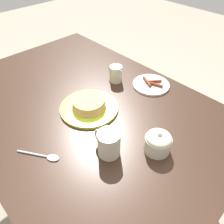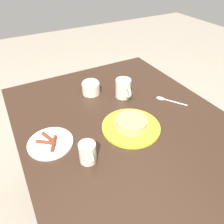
{
  "view_description": "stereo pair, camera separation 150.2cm",
  "coord_description": "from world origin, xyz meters",
  "px_view_note": "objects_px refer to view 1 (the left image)",
  "views": [
    {
      "loc": [
        -0.66,
        0.44,
        1.39
      ],
      "look_at": [
        -0.16,
        -0.04,
        0.77
      ],
      "focal_mm": 35.0,
      "sensor_mm": 36.0,
      "label": 1
    },
    {
      "loc": [
        0.56,
        -0.43,
        1.4
      ],
      "look_at": [
        -0.16,
        -0.04,
        0.77
      ],
      "focal_mm": 35.0,
      "sensor_mm": 36.0,
      "label": 2
    }
  ],
  "objects_px": {
    "pancake_plate": "(88,106)",
    "spoon": "(46,156)",
    "sugar_bowl": "(158,142)",
    "side_plate_bacon": "(151,84)",
    "coffee_mug": "(108,143)",
    "creamer_pitcher": "(116,73)"
  },
  "relations": [
    {
      "from": "pancake_plate",
      "to": "spoon",
      "type": "bearing_deg",
      "value": 109.62
    },
    {
      "from": "sugar_bowl",
      "to": "spoon",
      "type": "height_order",
      "value": "sugar_bowl"
    },
    {
      "from": "side_plate_bacon",
      "to": "spoon",
      "type": "height_order",
      "value": "side_plate_bacon"
    },
    {
      "from": "side_plate_bacon",
      "to": "spoon",
      "type": "relative_size",
      "value": 1.27
    },
    {
      "from": "pancake_plate",
      "to": "coffee_mug",
      "type": "distance_m",
      "value": 0.26
    },
    {
      "from": "coffee_mug",
      "to": "creamer_pitcher",
      "type": "bearing_deg",
      "value": -47.6
    },
    {
      "from": "spoon",
      "to": "sugar_bowl",
      "type": "bearing_deg",
      "value": -128.61
    },
    {
      "from": "creamer_pitcher",
      "to": "coffee_mug",
      "type": "bearing_deg",
      "value": 132.4
    },
    {
      "from": "coffee_mug",
      "to": "sugar_bowl",
      "type": "relative_size",
      "value": 1.2
    },
    {
      "from": "pancake_plate",
      "to": "spoon",
      "type": "height_order",
      "value": "pancake_plate"
    },
    {
      "from": "coffee_mug",
      "to": "sugar_bowl",
      "type": "height_order",
      "value": "coffee_mug"
    },
    {
      "from": "sugar_bowl",
      "to": "pancake_plate",
      "type": "bearing_deg",
      "value": 6.45
    },
    {
      "from": "coffee_mug",
      "to": "creamer_pitcher",
      "type": "xyz_separation_m",
      "value": [
        0.32,
        -0.35,
        -0.01
      ]
    },
    {
      "from": "pancake_plate",
      "to": "creamer_pitcher",
      "type": "distance_m",
      "value": 0.26
    },
    {
      "from": "sugar_bowl",
      "to": "side_plate_bacon",
      "type": "bearing_deg",
      "value": -48.3
    },
    {
      "from": "pancake_plate",
      "to": "creamer_pitcher",
      "type": "height_order",
      "value": "creamer_pitcher"
    },
    {
      "from": "coffee_mug",
      "to": "spoon",
      "type": "bearing_deg",
      "value": 52.18
    },
    {
      "from": "pancake_plate",
      "to": "side_plate_bacon",
      "type": "height_order",
      "value": "pancake_plate"
    },
    {
      "from": "creamer_pitcher",
      "to": "side_plate_bacon",
      "type": "bearing_deg",
      "value": -146.44
    },
    {
      "from": "pancake_plate",
      "to": "coffee_mug",
      "type": "xyz_separation_m",
      "value": [
        -0.24,
        0.1,
        0.03
      ]
    },
    {
      "from": "coffee_mug",
      "to": "spoon",
      "type": "height_order",
      "value": "coffee_mug"
    },
    {
      "from": "creamer_pitcher",
      "to": "sugar_bowl",
      "type": "relative_size",
      "value": 1.06
    }
  ]
}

